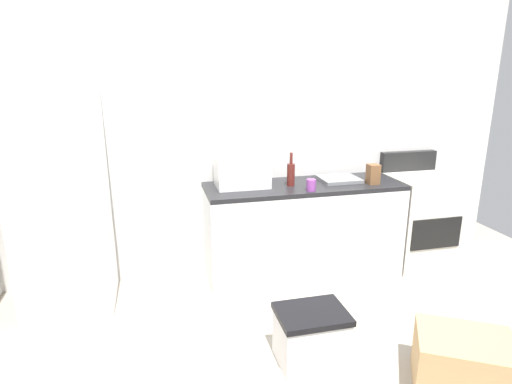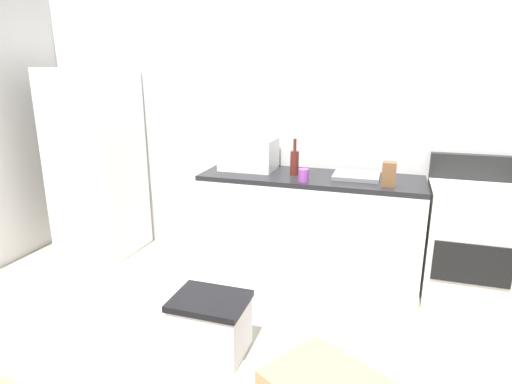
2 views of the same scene
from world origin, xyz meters
name	(u,v)px [view 1 (image 1 of 2)]	position (x,y,z in m)	size (l,w,h in m)	color
ground_plane	(319,356)	(0.00, 0.00, 0.00)	(6.00, 6.00, 0.00)	#9E9384
wall_back	(263,136)	(0.00, 1.55, 1.30)	(5.00, 0.10, 2.60)	silver
kitchen_counter	(303,230)	(0.30, 1.20, 0.45)	(1.80, 0.60, 0.90)	silver
refrigerator	(62,204)	(-1.75, 1.15, 0.88)	(0.68, 0.66, 1.76)	white
stove_oven	(417,218)	(1.52, 1.21, 0.47)	(0.60, 0.61, 1.10)	silver
microwave	(242,171)	(-0.26, 1.28, 1.04)	(0.46, 0.34, 0.27)	white
sink_basin	(339,179)	(0.66, 1.25, 0.92)	(0.36, 0.32, 0.03)	slate
wine_bottle	(291,174)	(0.16, 1.18, 1.01)	(0.07, 0.07, 0.30)	#591E19
coffee_mug	(311,185)	(0.28, 0.98, 0.95)	(0.08, 0.08, 0.10)	purple
knife_block	(373,174)	(0.91, 1.07, 0.99)	(0.10, 0.10, 0.18)	brown
cardboard_box_large	(463,364)	(0.73, -0.50, 0.18)	(0.56, 0.43, 0.35)	tan
storage_bin	(311,336)	(-0.08, -0.03, 0.19)	(0.46, 0.36, 0.38)	silver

